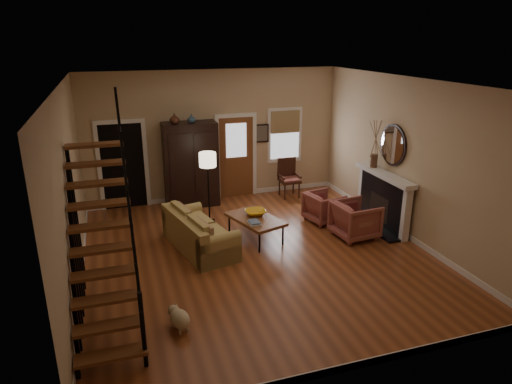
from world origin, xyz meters
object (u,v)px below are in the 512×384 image
object	(u,v)px
sofa	(199,232)
armchair_left	(355,220)
armoire	(191,165)
armchair_right	(324,207)
coffee_table	(255,228)
side_chair	(289,178)
floor_lamp	(209,188)

from	to	relation	value
sofa	armchair_left	bearing A→B (deg)	-21.46
armoire	armchair_right	size ratio (longest dim) A/B	2.77
coffee_table	armchair_right	bearing A→B (deg)	14.27
coffee_table	side_chair	world-z (taller)	side_chair
sofa	floor_lamp	world-z (taller)	floor_lamp
sofa	floor_lamp	xyz separation A→B (m)	(0.48, 1.26, 0.46)
armoire	floor_lamp	size ratio (longest dim) A/B	1.28
side_chair	armchair_left	bearing A→B (deg)	-82.59
armoire	armchair_left	world-z (taller)	armoire
sofa	side_chair	bearing A→B (deg)	25.99
armchair_left	side_chair	world-z (taller)	side_chair
floor_lamp	side_chair	distance (m)	2.64
armchair_left	armchair_right	size ratio (longest dim) A/B	1.13
sofa	armoire	bearing A→B (deg)	69.62
armchair_left	coffee_table	bearing A→B (deg)	69.73
armoire	floor_lamp	bearing A→B (deg)	-82.92
sofa	floor_lamp	distance (m)	1.43
floor_lamp	side_chair	world-z (taller)	floor_lamp
armoire	floor_lamp	xyz separation A→B (m)	(0.16, -1.28, -0.23)
coffee_table	floor_lamp	size ratio (longest dim) A/B	0.77
coffee_table	side_chair	distance (m)	2.84
coffee_table	armchair_left	bearing A→B (deg)	-14.74
floor_lamp	coffee_table	bearing A→B (deg)	-59.08
floor_lamp	side_chair	bearing A→B (deg)	24.23
floor_lamp	sofa	bearing A→B (deg)	-110.67
armoire	sofa	size ratio (longest dim) A/B	1.08
armoire	side_chair	size ratio (longest dim) A/B	2.06
coffee_table	sofa	bearing A→B (deg)	-176.69
armoire	side_chair	bearing A→B (deg)	-4.48
armchair_right	side_chair	world-z (taller)	side_chair
coffee_table	floor_lamp	distance (m)	1.51
coffee_table	armoire	bearing A→B (deg)	109.48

